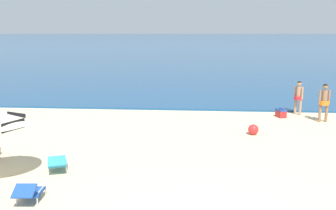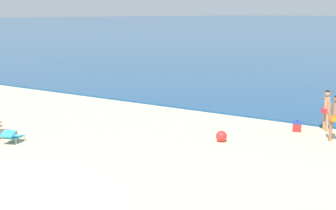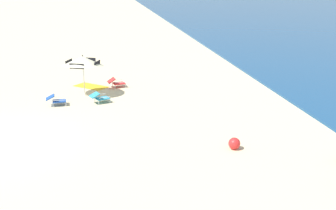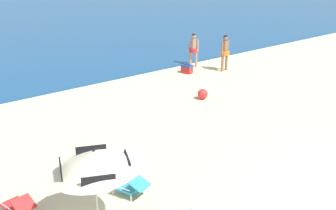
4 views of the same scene
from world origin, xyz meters
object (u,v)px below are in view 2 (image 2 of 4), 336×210
(lounge_chair_facing_sea, at_px, (12,136))
(person_standing_near_shore, at_px, (336,115))
(beach_ball, at_px, (221,136))
(cooler_box, at_px, (297,126))
(person_standing_beside, at_px, (327,107))

(lounge_chair_facing_sea, height_order, person_standing_near_shore, person_standing_near_shore)
(lounge_chair_facing_sea, relative_size, beach_ball, 2.42)
(person_standing_near_shore, distance_m, beach_ball, 4.27)
(person_standing_near_shore, distance_m, cooler_box, 2.02)
(person_standing_near_shore, bearing_deg, beach_ball, -145.40)
(beach_ball, bearing_deg, person_standing_beside, 54.64)
(person_standing_near_shore, height_order, beach_ball, person_standing_near_shore)
(lounge_chair_facing_sea, distance_m, cooler_box, 11.07)
(person_standing_beside, height_order, beach_ball, person_standing_beside)
(cooler_box, bearing_deg, lounge_chair_facing_sea, -136.63)
(person_standing_near_shore, bearing_deg, person_standing_beside, 117.01)
(person_standing_beside, bearing_deg, beach_ball, -125.36)
(cooler_box, relative_size, beach_ball, 1.39)
(cooler_box, bearing_deg, beach_ball, -119.23)
(lounge_chair_facing_sea, xyz_separation_m, person_standing_beside, (8.99, 8.26, 0.69))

